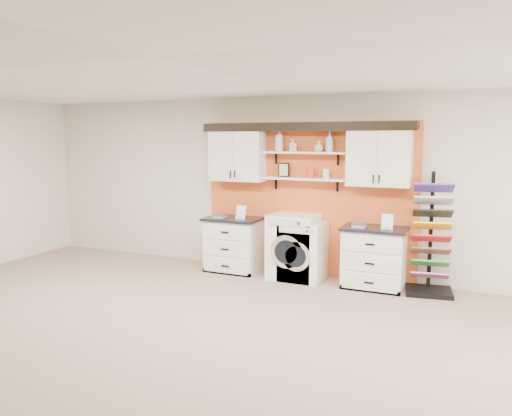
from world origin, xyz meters
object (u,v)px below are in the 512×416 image
at_px(base_cabinet_right, 374,257).
at_px(washer, 294,246).
at_px(dryer, 303,251).
at_px(sample_rack, 430,256).
at_px(base_cabinet_left, 234,244).

height_order(base_cabinet_right, washer, washer).
height_order(dryer, sample_rack, sample_rack).
bearing_deg(base_cabinet_right, sample_rack, 2.66).
bearing_deg(dryer, base_cabinet_right, 0.18).
bearing_deg(base_cabinet_right, base_cabinet_left, 180.00).
bearing_deg(base_cabinet_left, dryer, -0.16).
height_order(base_cabinet_left, sample_rack, sample_rack).
relative_size(base_cabinet_right, sample_rack, 0.53).
distance_m(dryer, sample_rack, 1.84).
height_order(base_cabinet_left, base_cabinet_right, base_cabinet_right).
bearing_deg(sample_rack, base_cabinet_right, 174.12).
height_order(base_cabinet_right, sample_rack, sample_rack).
xyz_separation_m(base_cabinet_right, sample_rack, (0.77, 0.04, 0.09)).
height_order(base_cabinet_right, dryer, base_cabinet_right).
relative_size(base_cabinet_left, dryer, 1.02).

